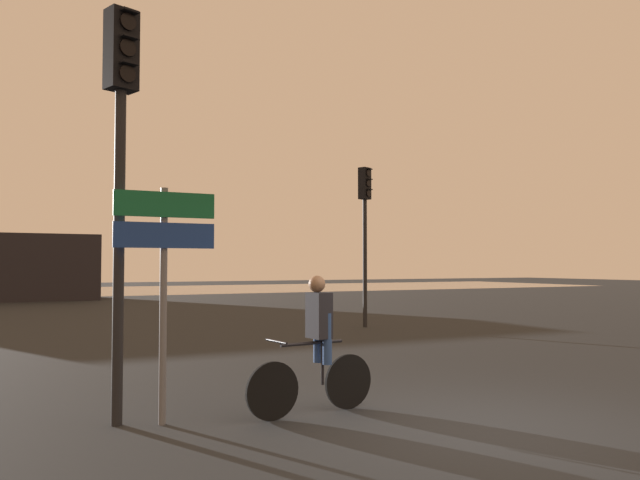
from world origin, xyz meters
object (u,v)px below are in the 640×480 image
at_px(traffic_light_far_right, 365,216).
at_px(direction_sign_post, 164,260).
at_px(traffic_light_near_left, 121,135).
at_px(cyclist, 316,344).

bearing_deg(traffic_light_far_right, direction_sign_post, 24.23).
xyz_separation_m(traffic_light_far_right, direction_sign_post, (-7.45, -8.32, -1.34)).
relative_size(traffic_light_near_left, direction_sign_post, 1.76).
bearing_deg(traffic_light_near_left, traffic_light_far_right, -154.64).
height_order(traffic_light_far_right, direction_sign_post, traffic_light_far_right).
bearing_deg(cyclist, direction_sign_post, 73.98).
xyz_separation_m(traffic_light_near_left, cyclist, (2.18, -0.49, -2.36)).
distance_m(traffic_light_far_right, traffic_light_near_left, 11.32).
distance_m(traffic_light_far_right, direction_sign_post, 11.25).
height_order(traffic_light_far_right, traffic_light_near_left, traffic_light_near_left).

